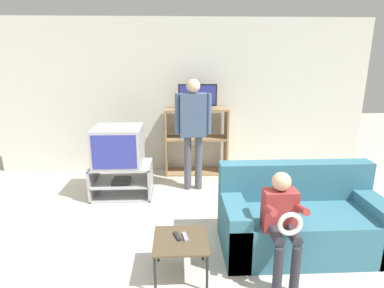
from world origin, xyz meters
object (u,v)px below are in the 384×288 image
tv_stand (122,180)px  television_flat (198,97)px  remote_control_black (177,236)px  person_seated_child (282,219)px  television_main (118,146)px  person_standing_adult (193,124)px  snack_table (181,243)px  couch (301,221)px  media_shelf (196,141)px  remote_control_white (185,237)px

tv_stand → television_flat: 1.81m
remote_control_black → person_seated_child: size_ratio=0.14×
television_main → person_standing_adult: person_standing_adult is taller
tv_stand → person_standing_adult: bearing=9.7°
person_standing_adult → tv_stand: bearing=-170.3°
remote_control_black → tv_stand: bearing=95.8°
snack_table → remote_control_black: (-0.03, 0.04, 0.05)m
television_flat → couch: (0.95, -2.30, -1.03)m
media_shelf → couch: bearing=-67.1°
tv_stand → couch: (2.11, -1.44, 0.07)m
television_flat → remote_control_black: 2.85m
person_seated_child → snack_table: bearing=175.7°
television_main → remote_control_white: television_main is taller
television_main → couch: television_main is taller
tv_stand → television_flat: (1.16, 0.86, 1.10)m
person_standing_adult → snack_table: bearing=-96.0°
television_main → television_flat: (1.19, 0.84, 0.58)m
television_main → media_shelf: (1.17, 0.85, -0.16)m
remote_control_black → couch: (1.31, 0.37, -0.09)m
media_shelf → remote_control_black: (-0.33, -2.68, -0.19)m
remote_control_white → couch: couch is taller
snack_table → remote_control_white: (0.04, 0.03, 0.05)m
remote_control_white → person_standing_adult: size_ratio=0.09×
tv_stand → person_seated_child: (1.73, -1.91, 0.37)m
television_main → remote_control_white: bearing=-63.8°
person_standing_adult → person_seated_child: (0.68, -2.09, -0.42)m
media_shelf → person_seated_child: media_shelf is taller
snack_table → remote_control_white: remote_control_white is taller
television_main → tv_stand: bearing=-35.1°
remote_control_black → remote_control_white: same height
couch → media_shelf: bearing=112.9°
television_main → couch: size_ratio=0.40×
remote_control_white → person_seated_child: person_seated_child is taller
remote_control_black → television_flat: bearing=64.3°
television_main → remote_control_black: size_ratio=4.69×
snack_table → remote_control_white: size_ratio=3.44×
remote_control_black → couch: couch is taller
couch → remote_control_white: bearing=-162.7°
media_shelf → tv_stand: bearing=-142.5°
tv_stand → remote_control_white: (0.88, -1.82, 0.16)m
snack_table → person_seated_child: (0.90, -0.07, 0.26)m
snack_table → tv_stand: bearing=114.3°
couch → television_main: bearing=145.8°
media_shelf → television_flat: size_ratio=1.78×
television_flat → person_seated_child: size_ratio=0.64×
remote_control_white → tv_stand: bearing=105.5°
remote_control_black → remote_control_white: (0.07, -0.01, 0.00)m
remote_control_black → remote_control_white: size_ratio=1.00×
tv_stand → person_seated_child: person_seated_child is taller
tv_stand → television_main: bearing=144.9°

